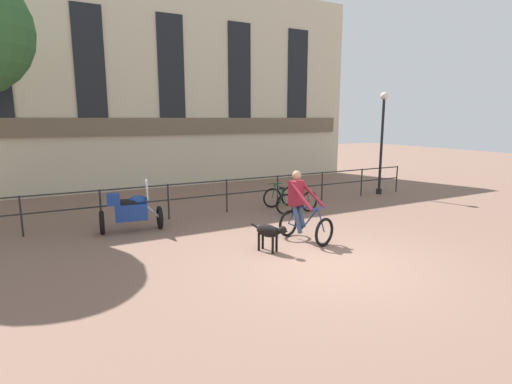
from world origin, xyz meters
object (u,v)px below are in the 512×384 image
(cyclist_with_bike, at_px, (302,210))
(parked_bicycle_mid_left, at_px, (299,198))
(parked_motorcycle, at_px, (130,211))
(dog, at_px, (270,232))
(parked_bicycle_near_lamp, at_px, (279,200))
(street_lamp, at_px, (382,137))

(cyclist_with_bike, height_order, parked_bicycle_mid_left, cyclist_with_bike)
(cyclist_with_bike, relative_size, parked_motorcycle, 1.03)
(dog, xyz_separation_m, parked_bicycle_mid_left, (3.03, 3.29, -0.10))
(parked_motorcycle, bearing_deg, parked_bicycle_mid_left, -81.14)
(parked_bicycle_mid_left, bearing_deg, parked_motorcycle, -3.45)
(parked_motorcycle, distance_m, parked_bicycle_near_lamp, 4.65)
(cyclist_with_bike, height_order, parked_bicycle_near_lamp, cyclist_with_bike)
(dog, height_order, parked_motorcycle, parked_motorcycle)
(street_lamp, bearing_deg, parked_bicycle_mid_left, -171.03)
(parked_bicycle_near_lamp, xyz_separation_m, street_lamp, (5.05, 0.67, 1.85))
(dog, distance_m, parked_motorcycle, 3.95)
(parked_bicycle_mid_left, height_order, street_lamp, street_lamp)
(cyclist_with_bike, height_order, street_lamp, street_lamp)
(parked_motorcycle, relative_size, street_lamp, 0.42)
(parked_motorcycle, bearing_deg, street_lamp, -77.88)
(dog, height_order, parked_bicycle_mid_left, parked_bicycle_mid_left)
(dog, bearing_deg, cyclist_with_bike, -7.53)
(parked_bicycle_mid_left, relative_size, street_lamp, 0.30)
(parked_bicycle_mid_left, bearing_deg, dog, 42.29)
(parked_motorcycle, bearing_deg, cyclist_with_bike, -120.83)
(parked_bicycle_near_lamp, bearing_deg, dog, 63.11)
(dog, xyz_separation_m, parked_bicycle_near_lamp, (2.25, 3.29, -0.10))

